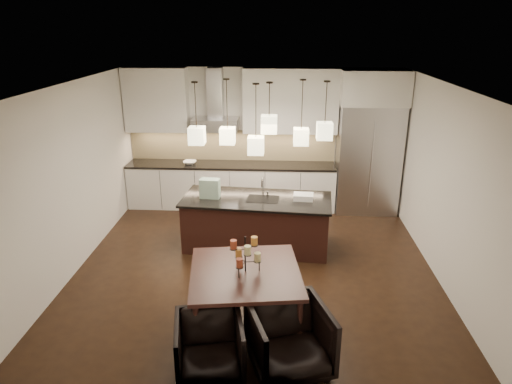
# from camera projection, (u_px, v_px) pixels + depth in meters

# --- Properties ---
(floor) EXTENTS (5.50, 5.50, 0.02)m
(floor) POSITION_uv_depth(u_px,v_px,m) (255.00, 265.00, 7.26)
(floor) COLOR black
(floor) RESTS_ON ground
(ceiling) EXTENTS (5.50, 5.50, 0.02)m
(ceiling) POSITION_uv_depth(u_px,v_px,m) (255.00, 84.00, 6.28)
(ceiling) COLOR white
(ceiling) RESTS_ON wall_back
(wall_back) EXTENTS (5.50, 0.02, 2.80)m
(wall_back) POSITION_uv_depth(u_px,v_px,m) (262.00, 137.00, 9.36)
(wall_back) COLOR silver
(wall_back) RESTS_ON ground
(wall_front) EXTENTS (5.50, 0.02, 2.80)m
(wall_front) POSITION_uv_depth(u_px,v_px,m) (239.00, 278.00, 4.19)
(wall_front) COLOR silver
(wall_front) RESTS_ON ground
(wall_left) EXTENTS (0.02, 5.50, 2.80)m
(wall_left) POSITION_uv_depth(u_px,v_px,m) (74.00, 178.00, 6.91)
(wall_left) COLOR silver
(wall_left) RESTS_ON ground
(wall_right) EXTENTS (0.02, 5.50, 2.80)m
(wall_right) POSITION_uv_depth(u_px,v_px,m) (444.00, 184.00, 6.64)
(wall_right) COLOR silver
(wall_right) RESTS_ON ground
(refrigerator) EXTENTS (1.20, 0.72, 2.15)m
(refrigerator) POSITION_uv_depth(u_px,v_px,m) (368.00, 159.00, 9.01)
(refrigerator) COLOR #B7B7BA
(refrigerator) RESTS_ON floor
(fridge_panel) EXTENTS (1.26, 0.72, 0.65)m
(fridge_panel) POSITION_uv_depth(u_px,v_px,m) (374.00, 87.00, 8.52)
(fridge_panel) COLOR silver
(fridge_panel) RESTS_ON refrigerator
(lower_cabinets) EXTENTS (4.21, 0.62, 0.88)m
(lower_cabinets) POSITION_uv_depth(u_px,v_px,m) (231.00, 186.00, 9.41)
(lower_cabinets) COLOR silver
(lower_cabinets) RESTS_ON floor
(countertop) EXTENTS (4.21, 0.66, 0.04)m
(countertop) POSITION_uv_depth(u_px,v_px,m) (231.00, 165.00, 9.25)
(countertop) COLOR black
(countertop) RESTS_ON lower_cabinets
(backsplash) EXTENTS (4.21, 0.02, 0.63)m
(backsplash) POSITION_uv_depth(u_px,v_px,m) (232.00, 145.00, 9.42)
(backsplash) COLOR #D1BE88
(backsplash) RESTS_ON countertop
(upper_cab_left) EXTENTS (1.25, 0.35, 1.25)m
(upper_cab_left) POSITION_uv_depth(u_px,v_px,m) (156.00, 100.00, 9.01)
(upper_cab_left) COLOR silver
(upper_cab_left) RESTS_ON wall_back
(upper_cab_right) EXTENTS (1.85, 0.35, 1.25)m
(upper_cab_right) POSITION_uv_depth(u_px,v_px,m) (291.00, 101.00, 8.88)
(upper_cab_right) COLOR silver
(upper_cab_right) RESTS_ON wall_back
(hood_canopy) EXTENTS (0.90, 0.52, 0.24)m
(hood_canopy) POSITION_uv_depth(u_px,v_px,m) (215.00, 124.00, 9.03)
(hood_canopy) COLOR #B7B7BA
(hood_canopy) RESTS_ON wall_back
(hood_chimney) EXTENTS (0.30, 0.28, 0.96)m
(hood_chimney) POSITION_uv_depth(u_px,v_px,m) (215.00, 93.00, 8.92)
(hood_chimney) COLOR #B7B7BA
(hood_chimney) RESTS_ON hood_canopy
(fruit_bowl) EXTENTS (0.27, 0.27, 0.06)m
(fruit_bowl) POSITION_uv_depth(u_px,v_px,m) (190.00, 162.00, 9.23)
(fruit_bowl) COLOR silver
(fruit_bowl) RESTS_ON countertop
(island_body) EXTENTS (2.45, 1.15, 0.84)m
(island_body) POSITION_uv_depth(u_px,v_px,m) (257.00, 224.00, 7.71)
(island_body) COLOR black
(island_body) RESTS_ON floor
(island_top) EXTENTS (2.54, 1.24, 0.04)m
(island_top) POSITION_uv_depth(u_px,v_px,m) (257.00, 199.00, 7.56)
(island_top) COLOR black
(island_top) RESTS_ON island_body
(faucet) EXTENTS (0.11, 0.24, 0.36)m
(faucet) POSITION_uv_depth(u_px,v_px,m) (263.00, 186.00, 7.56)
(faucet) COLOR silver
(faucet) RESTS_ON island_top
(tote_bag) EXTENTS (0.34, 0.20, 0.32)m
(tote_bag) POSITION_uv_depth(u_px,v_px,m) (210.00, 188.00, 7.53)
(tote_bag) COLOR #296538
(tote_bag) RESTS_ON island_top
(food_container) EXTENTS (0.34, 0.26, 0.10)m
(food_container) POSITION_uv_depth(u_px,v_px,m) (303.00, 197.00, 7.49)
(food_container) COLOR silver
(food_container) RESTS_ON island_top
(dining_table) EXTENTS (1.47, 1.47, 0.79)m
(dining_table) POSITION_uv_depth(u_px,v_px,m) (246.00, 299.00, 5.64)
(dining_table) COLOR black
(dining_table) RESTS_ON floor
(candelabra) EXTENTS (0.42, 0.42, 0.46)m
(candelabra) POSITION_uv_depth(u_px,v_px,m) (245.00, 254.00, 5.43)
(candelabra) COLOR black
(candelabra) RESTS_ON dining_table
(candle_a) EXTENTS (0.09, 0.09, 0.11)m
(candle_a) POSITION_uv_depth(u_px,v_px,m) (258.00, 257.00, 5.45)
(candle_a) COLOR beige
(candle_a) RESTS_ON candelabra
(candle_b) EXTENTS (0.09, 0.09, 0.11)m
(candle_b) POSITION_uv_depth(u_px,v_px,m) (239.00, 253.00, 5.55)
(candle_b) COLOR gold
(candle_b) RESTS_ON candelabra
(candle_c) EXTENTS (0.09, 0.09, 0.11)m
(candle_c) POSITION_uv_depth(u_px,v_px,m) (240.00, 263.00, 5.32)
(candle_c) COLOR #9E3E26
(candle_c) RESTS_ON candelabra
(candle_d) EXTENTS (0.09, 0.09, 0.11)m
(candle_d) POSITION_uv_depth(u_px,v_px,m) (254.00, 241.00, 5.48)
(candle_d) COLOR gold
(candle_d) RESTS_ON candelabra
(candle_e) EXTENTS (0.09, 0.09, 0.11)m
(candle_e) POSITION_uv_depth(u_px,v_px,m) (233.00, 244.00, 5.39)
(candle_e) COLOR #9E3E26
(candle_e) RESTS_ON candelabra
(candle_f) EXTENTS (0.09, 0.09, 0.11)m
(candle_f) POSITION_uv_depth(u_px,v_px,m) (248.00, 250.00, 5.26)
(candle_f) COLOR beige
(candle_f) RESTS_ON candelabra
(armchair_left) EXTENTS (0.84, 0.86, 0.67)m
(armchair_left) POSITION_uv_depth(u_px,v_px,m) (210.00, 347.00, 4.89)
(armchair_left) COLOR black
(armchair_left) RESTS_ON floor
(armchair_right) EXTENTS (1.05, 1.06, 0.77)m
(armchair_right) POSITION_uv_depth(u_px,v_px,m) (290.00, 339.00, 4.94)
(armchair_right) COLOR black
(armchair_right) RESTS_ON floor
(pendant_a) EXTENTS (0.24, 0.24, 0.26)m
(pendant_a) POSITION_uv_depth(u_px,v_px,m) (197.00, 136.00, 6.95)
(pendant_a) COLOR beige
(pendant_a) RESTS_ON ceiling
(pendant_b) EXTENTS (0.24, 0.24, 0.26)m
(pendant_b) POSITION_uv_depth(u_px,v_px,m) (228.00, 136.00, 7.34)
(pendant_b) COLOR beige
(pendant_b) RESTS_ON ceiling
(pendant_c) EXTENTS (0.24, 0.24, 0.26)m
(pendant_c) POSITION_uv_depth(u_px,v_px,m) (269.00, 124.00, 6.84)
(pendant_c) COLOR beige
(pendant_c) RESTS_ON ceiling
(pendant_d) EXTENTS (0.24, 0.24, 0.26)m
(pendant_d) POSITION_uv_depth(u_px,v_px,m) (301.00, 137.00, 7.26)
(pendant_d) COLOR beige
(pendant_d) RESTS_ON ceiling
(pendant_e) EXTENTS (0.24, 0.24, 0.26)m
(pendant_e) POSITION_uv_depth(u_px,v_px,m) (325.00, 131.00, 7.02)
(pendant_e) COLOR beige
(pendant_e) RESTS_ON ceiling
(pendant_f) EXTENTS (0.24, 0.24, 0.26)m
(pendant_f) POSITION_uv_depth(u_px,v_px,m) (256.00, 145.00, 6.80)
(pendant_f) COLOR beige
(pendant_f) RESTS_ON ceiling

